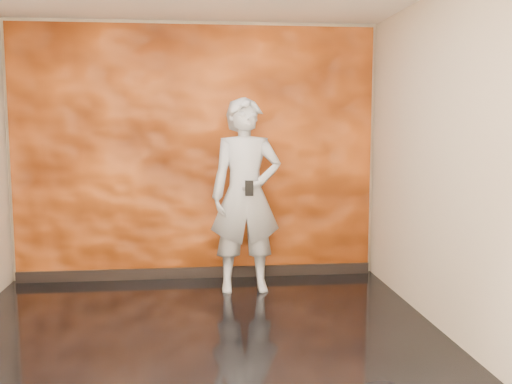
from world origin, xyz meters
The scene contains 5 objects.
room centered at (0.00, 0.00, 1.40)m, with size 4.02×4.02×2.81m.
feature_wall centered at (0.00, 1.96, 1.38)m, with size 3.90×0.06×2.75m, color orange.
baseboard centered at (0.00, 1.92, 0.06)m, with size 3.90×0.04×0.12m, color black.
man centered at (0.50, 1.40, 0.98)m, with size 0.72×0.47×1.97m, color #9399A3.
phone centered at (0.50, 1.09, 1.09)m, with size 0.08×0.02×0.15m, color black.
Camera 1 is at (-0.01, -4.30, 1.71)m, focal length 40.00 mm.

